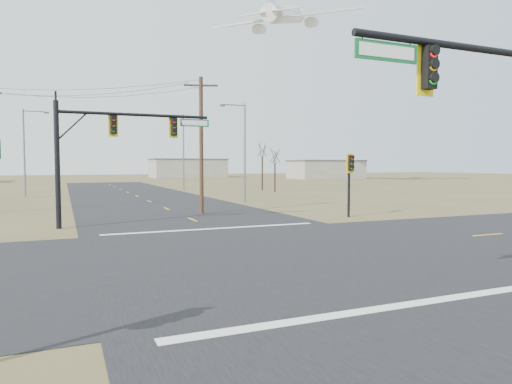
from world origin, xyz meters
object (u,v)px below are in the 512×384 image
at_px(pedestal_signal_ne, 350,170).
at_px(utility_pole_near, 201,144).
at_px(streetlight_c, 26,148).
at_px(bare_tree_d, 262,149).
at_px(bare_tree_c, 275,155).
at_px(streetlight_b, 182,148).
at_px(streetlight_a, 243,147).
at_px(mast_arm_far, 113,138).

xyz_separation_m(pedestal_signal_ne, utility_pole_near, (-8.72, 5.67, 1.86)).
bearing_deg(streetlight_c, bare_tree_d, -17.43).
bearing_deg(pedestal_signal_ne, utility_pole_near, 151.29).
xyz_separation_m(pedestal_signal_ne, bare_tree_c, (7.74, 28.21, 1.63)).
distance_m(utility_pole_near, bare_tree_c, 27.91).
xyz_separation_m(streetlight_b, bare_tree_c, (10.17, -8.98, -1.14)).
relative_size(streetlight_a, bare_tree_c, 1.52).
xyz_separation_m(mast_arm_far, streetlight_b, (12.71, 35.55, 0.86)).
xyz_separation_m(mast_arm_far, bare_tree_d, (22.93, 30.82, 0.63)).
relative_size(streetlight_c, bare_tree_d, 1.36).
distance_m(mast_arm_far, bare_tree_c, 35.07).
bearing_deg(bare_tree_c, mast_arm_far, -130.72).
relative_size(pedestal_signal_ne, streetlight_b, 0.41).
distance_m(pedestal_signal_ne, bare_tree_c, 29.30).
height_order(pedestal_signal_ne, bare_tree_c, bare_tree_c).
relative_size(pedestal_signal_ne, bare_tree_d, 0.61).
xyz_separation_m(streetlight_a, streetlight_b, (-0.37, 22.53, 0.72)).
relative_size(pedestal_signal_ne, bare_tree_c, 0.71).
bearing_deg(mast_arm_far, bare_tree_c, 38.16).
relative_size(streetlight_a, streetlight_c, 0.97).
xyz_separation_m(mast_arm_far, utility_pole_near, (6.41, 4.04, -0.05)).
height_order(streetlight_b, streetlight_c, streetlight_b).
distance_m(pedestal_signal_ne, streetlight_c, 37.37).
distance_m(streetlight_a, bare_tree_d, 20.35).
bearing_deg(mast_arm_far, streetlight_b, 59.21).
height_order(mast_arm_far, streetlight_c, streetlight_c).
relative_size(bare_tree_c, bare_tree_d, 0.86).
distance_m(streetlight_a, bare_tree_c, 16.73).
distance_m(mast_arm_far, pedestal_signal_ne, 15.34).
bearing_deg(pedestal_signal_ne, bare_tree_d, 80.81).
height_order(utility_pole_near, streetlight_a, utility_pole_near).
bearing_deg(bare_tree_d, streetlight_a, -118.98).
relative_size(utility_pole_near, streetlight_a, 1.04).
xyz_separation_m(streetlight_a, bare_tree_c, (9.80, 13.55, -0.42)).
distance_m(pedestal_signal_ne, bare_tree_d, 33.47).
distance_m(utility_pole_near, bare_tree_d, 31.47).
bearing_deg(streetlight_c, utility_pole_near, -84.04).
bearing_deg(streetlight_a, utility_pole_near, -150.59).
xyz_separation_m(mast_arm_far, streetlight_c, (-6.36, 28.85, 0.32)).
bearing_deg(utility_pole_near, streetlight_a, 53.39).
height_order(utility_pole_near, bare_tree_d, utility_pole_near).
height_order(mast_arm_far, streetlight_b, streetlight_b).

